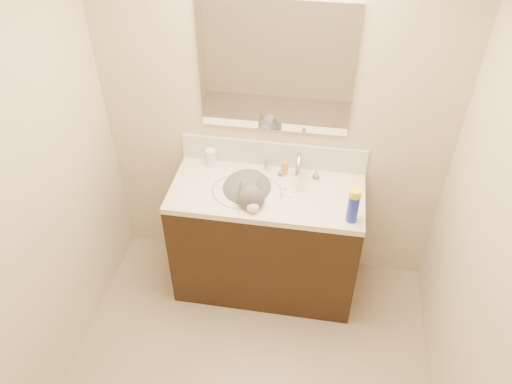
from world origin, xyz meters
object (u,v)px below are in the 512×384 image
(faucet, at_px, (299,169))
(amber_bottle, at_px, (285,168))
(cat, at_px, (248,193))
(silver_jar, at_px, (267,166))
(pill_bottle, at_px, (211,157))
(basin, at_px, (247,200))
(vanity_cabinet, at_px, (266,242))
(spray_can, at_px, (353,208))

(faucet, bearing_deg, amber_bottle, 150.97)
(cat, relative_size, amber_bottle, 5.46)
(silver_jar, bearing_deg, pill_bottle, -178.33)
(basin, relative_size, silver_jar, 8.01)
(faucet, distance_m, silver_jar, 0.23)
(pill_bottle, distance_m, silver_jar, 0.37)
(pill_bottle, distance_m, amber_bottle, 0.49)
(cat, bearing_deg, silver_jar, 51.42)
(basin, height_order, amber_bottle, amber_bottle)
(basin, xyz_separation_m, pill_bottle, (-0.28, 0.23, 0.13))
(vanity_cabinet, xyz_separation_m, cat, (-0.11, -0.02, 0.43))
(cat, relative_size, silver_jar, 8.61)
(vanity_cabinet, xyz_separation_m, basin, (-0.12, -0.03, 0.38))
(basin, height_order, silver_jar, silver_jar)
(vanity_cabinet, distance_m, spray_can, 0.77)
(spray_can, bearing_deg, pill_bottle, 157.06)
(basin, distance_m, faucet, 0.38)
(cat, height_order, spray_can, cat)
(silver_jar, height_order, amber_bottle, amber_bottle)
(amber_bottle, bearing_deg, silver_jar, 166.99)
(vanity_cabinet, xyz_separation_m, faucet, (0.18, 0.14, 0.54))
(basin, distance_m, pill_bottle, 0.39)
(cat, xyz_separation_m, amber_bottle, (0.21, 0.21, 0.06))
(basin, relative_size, faucet, 1.61)
(faucet, relative_size, silver_jar, 4.99)
(faucet, xyz_separation_m, silver_jar, (-0.21, 0.08, -0.06))
(pill_bottle, bearing_deg, cat, -38.08)
(vanity_cabinet, relative_size, silver_jar, 21.37)
(amber_bottle, height_order, spray_can, spray_can)
(cat, distance_m, pill_bottle, 0.37)
(basin, xyz_separation_m, faucet, (0.30, 0.17, 0.16))
(basin, distance_m, cat, 0.05)
(basin, relative_size, cat, 0.93)
(basin, xyz_separation_m, amber_bottle, (0.21, 0.22, 0.11))
(basin, xyz_separation_m, spray_can, (0.64, -0.15, 0.16))
(faucet, relative_size, cat, 0.58)
(cat, height_order, amber_bottle, cat)
(pill_bottle, bearing_deg, silver_jar, 1.67)
(basin, bearing_deg, spray_can, -13.63)
(vanity_cabinet, distance_m, cat, 0.45)
(vanity_cabinet, xyz_separation_m, spray_can, (0.52, -0.18, 0.54))
(amber_bottle, bearing_deg, pill_bottle, 178.01)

